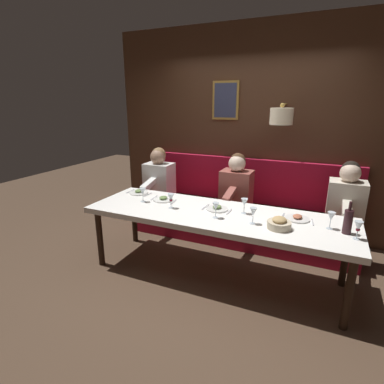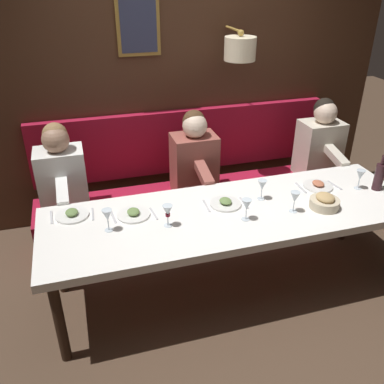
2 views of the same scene
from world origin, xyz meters
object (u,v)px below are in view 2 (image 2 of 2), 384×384
object	(u,v)px
wine_glass_5	(262,186)
diner_nearest	(320,141)
wine_glass_0	(107,216)
wine_glass_4	(247,205)
diner_near	(194,156)
diner_middle	(61,172)
wine_glass_1	(360,176)
bread_bowl	(325,202)
dining_table	(233,218)
wine_glass_6	(168,212)
wine_bottle	(379,176)
wine_glass_3	(295,198)

from	to	relation	value
wine_glass_5	diner_nearest	bearing A→B (deg)	-51.97
wine_glass_0	wine_glass_4	distance (m)	0.97
diner_nearest	wine_glass_4	size ratio (longest dim) A/B	4.82
diner_near	wine_glass_4	size ratio (longest dim) A/B	4.82
diner_middle	wine_glass_1	size ratio (longest dim) A/B	4.82
wine_glass_4	bread_bowl	distance (m)	0.63
wine_glass_4	diner_near	bearing A→B (deg)	4.44
dining_table	wine_glass_1	distance (m)	1.12
wine_glass_0	wine_glass_6	xyz separation A→B (m)	(-0.06, -0.40, -0.00)
diner_near	wine_bottle	size ratio (longest dim) A/B	2.64
wine_glass_1	wine_glass_3	bearing A→B (deg)	104.37
dining_table	wine_glass_6	xyz separation A→B (m)	(-0.06, 0.51, 0.18)
wine_glass_6	bread_bowl	size ratio (longest dim) A/B	0.75
dining_table	wine_bottle	distance (m)	1.26
diner_nearest	wine_glass_3	world-z (taller)	diner_nearest
wine_glass_0	wine_glass_5	world-z (taller)	same
diner_middle	diner_nearest	bearing A→B (deg)	-90.00
diner_nearest	wine_glass_3	xyz separation A→B (m)	(-1.02, 0.84, 0.04)
wine_glass_4	wine_glass_6	distance (m)	0.56
diner_near	wine_glass_3	xyz separation A→B (m)	(-1.02, -0.46, 0.04)
diner_middle	wine_glass_5	size ratio (longest dim) A/B	4.82
wine_glass_3	wine_glass_4	world-z (taller)	same
wine_glass_4	wine_bottle	distance (m)	1.21
wine_glass_1	wine_glass_6	distance (m)	1.62
diner_nearest	diner_middle	bearing A→B (deg)	90.00
diner_near	wine_glass_5	bearing A→B (deg)	-158.22
wine_glass_6	wine_glass_3	bearing A→B (deg)	-94.67
dining_table	diner_near	size ratio (longest dim) A/B	3.56
diner_middle	wine_bottle	world-z (taller)	diner_middle
diner_nearest	wine_glass_3	distance (m)	1.32
wine_glass_5	wine_glass_6	xyz separation A→B (m)	(-0.16, 0.79, -0.00)
wine_glass_0	wine_glass_1	bearing A→B (deg)	-88.95
wine_glass_0	wine_glass_3	bearing A→B (deg)	-95.89
wine_glass_3	wine_glass_6	bearing A→B (deg)	85.33
dining_table	wine_bottle	size ratio (longest dim) A/B	9.38
wine_glass_1	wine_glass_3	distance (m)	0.71
wine_glass_6	wine_glass_1	bearing A→B (deg)	-86.50
diner_near	wine_glass_0	size ratio (longest dim) A/B	4.82
diner_near	wine_glass_1	xyz separation A→B (m)	(-0.84, -1.14, 0.04)
dining_table	wine_bottle	xyz separation A→B (m)	(-0.01, -1.25, 0.18)
wine_glass_1	wine_glass_5	bearing A→B (deg)	85.58
wine_glass_3	wine_glass_6	world-z (taller)	same
wine_glass_4	wine_bottle	world-z (taller)	wine_bottle
diner_nearest	diner_near	distance (m)	1.30
wine_glass_0	wine_bottle	size ratio (longest dim) A/B	0.55
wine_bottle	bread_bowl	bearing A→B (deg)	103.27
wine_glass_3	wine_glass_1	bearing A→B (deg)	-75.63
wine_glass_0	wine_glass_5	distance (m)	1.19
wine_bottle	bread_bowl	distance (m)	0.59
dining_table	diner_nearest	world-z (taller)	diner_nearest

